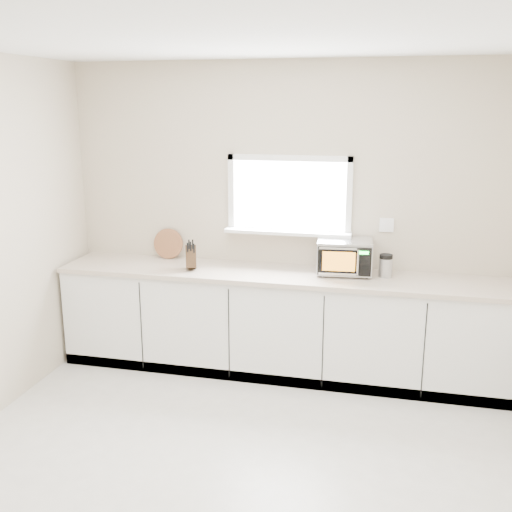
% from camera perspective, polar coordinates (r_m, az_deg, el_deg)
% --- Properties ---
extents(ground, '(4.00, 4.00, 0.00)m').
position_cam_1_polar(ground, '(4.04, -2.45, -20.93)').
color(ground, beige).
rests_on(ground, ground).
extents(back_wall, '(4.00, 0.17, 2.70)m').
position_cam_1_polar(back_wall, '(5.34, 3.19, 3.85)').
color(back_wall, beige).
rests_on(back_wall, ground).
extents(cabinets, '(3.92, 0.60, 0.88)m').
position_cam_1_polar(cabinets, '(5.31, 2.48, -6.58)').
color(cabinets, silver).
rests_on(cabinets, ground).
extents(countertop, '(3.92, 0.64, 0.04)m').
position_cam_1_polar(countertop, '(5.15, 2.51, -1.83)').
color(countertop, '#BFAD9D').
rests_on(countertop, cabinets).
extents(microwave, '(0.48, 0.40, 0.29)m').
position_cam_1_polar(microwave, '(5.14, 8.42, 0.00)').
color(microwave, black).
rests_on(microwave, countertop).
extents(knife_block, '(0.15, 0.21, 0.28)m').
position_cam_1_polar(knife_block, '(5.25, -6.22, -0.02)').
color(knife_block, '#3F2816').
rests_on(knife_block, countertop).
extents(cutting_board, '(0.28, 0.07, 0.28)m').
position_cam_1_polar(cutting_board, '(5.65, -8.35, 1.18)').
color(cutting_board, brown).
rests_on(cutting_board, countertop).
extents(coffee_grinder, '(0.14, 0.14, 0.20)m').
position_cam_1_polar(coffee_grinder, '(5.12, 12.25, -0.89)').
color(coffee_grinder, '#B1B3B9').
rests_on(coffee_grinder, countertop).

